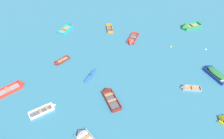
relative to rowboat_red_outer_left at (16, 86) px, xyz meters
The scene contains 14 objects.
rowboat_red_outer_left is the anchor object (origin of this frame).
rowboat_grey_outer_right 13.08m from the rowboat_red_outer_left, 38.39° to the right, with size 3.87×4.34×1.41m.
rowboat_maroon_distant_center 7.31m from the rowboat_red_outer_left, 47.29° to the left, with size 2.56×2.62×0.83m.
kayak_blue_midfield_left 10.52m from the rowboat_red_outer_left, 12.58° to the left, with size 1.99×3.30×0.32m.
rowboat_white_back_row_center 6.59m from the rowboat_red_outer_left, 36.08° to the right, with size 3.52×2.74×0.99m.
rowboat_green_far_back 32.73m from the rowboat_red_outer_left, 29.55° to the left, with size 4.60×3.05×1.47m.
rowboat_turquoise_far_left 17.21m from the rowboat_red_outer_left, 73.44° to the left, with size 2.83×4.18×1.32m.
rowboat_orange_cluster_outer 21.09m from the rowboat_red_outer_left, 51.86° to the left, with size 1.36×3.30×0.93m.
rowboat_deep_blue_near_right 28.87m from the rowboat_red_outer_left, ahead, with size 3.06×4.44×1.33m.
rowboat_red_back_row_left 20.48m from the rowboat_red_outer_left, 33.48° to the left, with size 2.61×4.20×1.20m.
rowboat_grey_cluster_inner 23.91m from the rowboat_red_outer_left, ahead, with size 3.02×1.24×0.88m.
rowboat_maroon_midfield_right 13.10m from the rowboat_red_outer_left, ahead, with size 2.84×4.45×1.26m.
mooring_buoy_midfield 31.13m from the rowboat_red_outer_left, 16.67° to the left, with size 0.29×0.29×0.29m, color silver.
mooring_buoy_far_field 25.89m from the rowboat_red_outer_left, 22.29° to the left, with size 0.34×0.34×0.34m, color yellow.
Camera 1 is at (-0.14, -6.47, 22.16)m, focal length 34.83 mm.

